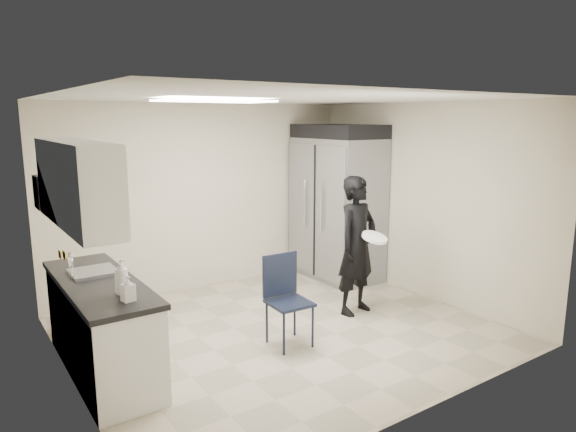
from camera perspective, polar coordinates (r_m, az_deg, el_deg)
floor at (r=6.01m, az=-0.45°, el=-12.64°), size 4.50×4.50×0.00m
ceiling at (r=5.51m, az=-0.49°, el=12.98°), size 4.50×4.50×0.00m
back_wall at (r=7.34m, az=-9.24°, el=2.13°), size 4.50×0.00×4.50m
left_wall at (r=4.77m, az=-23.53°, el=-3.35°), size 0.00×4.00×4.00m
right_wall at (r=7.10m, az=14.77°, el=1.63°), size 0.00×4.00×4.00m
ceiling_panel at (r=5.55m, az=-8.13°, el=12.55°), size 1.20×0.60×0.02m
lower_counter at (r=5.28m, az=-19.98°, el=-11.69°), size 0.60×1.90×0.86m
countertop at (r=5.13m, az=-20.31°, el=-6.98°), size 0.64×1.95×0.05m
sink at (r=5.37m, az=-20.76°, el=-6.38°), size 0.42×0.40×0.14m
faucet at (r=5.29m, az=-22.98°, el=-5.11°), size 0.02×0.02×0.24m
upper_cabinets at (r=4.91m, az=-22.44°, el=3.35°), size 0.35×1.80×0.75m
towel_dispenser at (r=6.04m, az=-25.24°, el=2.44°), size 0.22×0.30×0.35m
notice_sticker_left at (r=4.89m, az=-23.62°, el=-4.01°), size 0.00×0.12×0.07m
notice_sticker_right at (r=5.09m, az=-24.02°, el=-3.94°), size 0.00×0.12×0.07m
commercial_fridge at (r=7.75m, az=5.50°, el=0.81°), size 0.80×1.35×2.10m
fridge_compressor at (r=7.63m, az=5.65°, el=9.34°), size 0.80×1.35×0.20m
folding_chair at (r=5.50m, az=0.17°, el=-9.64°), size 0.44×0.44×0.94m
man_tuxedo at (r=6.36m, az=7.71°, el=-3.26°), size 0.70×0.53×1.71m
bucket_lid at (r=6.19m, az=9.60°, el=-2.36°), size 0.36×0.36×0.04m
soap_bottle_a at (r=4.63m, az=-18.02°, el=-6.41°), size 0.16×0.16×0.31m
soap_bottle_b at (r=4.45m, az=-17.37°, el=-7.68°), size 0.11×0.11×0.22m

